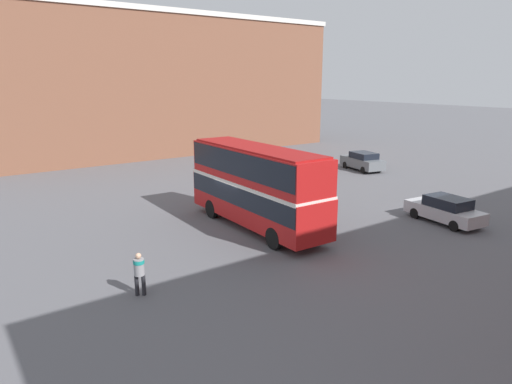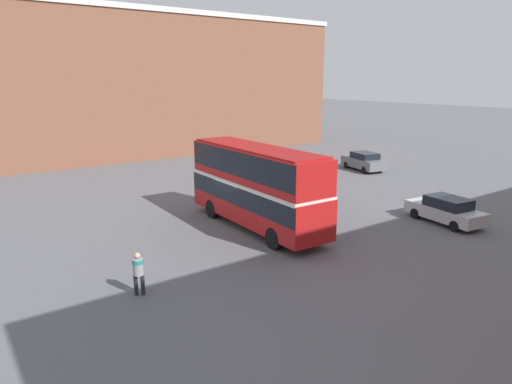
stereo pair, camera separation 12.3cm
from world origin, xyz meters
The scene contains 6 objects.
ground_plane centered at (0.00, 0.00, 0.00)m, with size 240.00×240.00×0.00m, color #5B5B60.
building_row_left centered at (-27.03, 8.07, 7.42)m, with size 9.46×39.09×14.83m.
double_decker_bus centered at (1.18, 0.22, 2.61)m, with size 10.13×2.80×4.54m.
pedestrian_foreground centered at (5.24, -8.14, 1.05)m, with size 0.58×0.58×1.72m.
parked_car_kerb_near centered at (-6.56, 17.66, 0.82)m, with size 4.64×2.71×1.64m.
parked_car_kerb_far centered at (6.78, 9.56, 0.77)m, with size 4.63×2.31×1.54m.
Camera 2 is at (20.90, -13.80, 8.07)m, focal length 32.00 mm.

